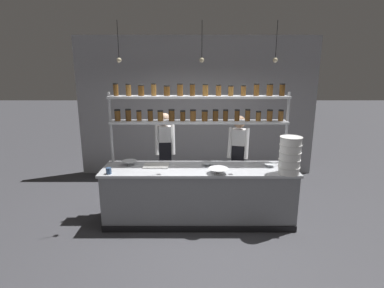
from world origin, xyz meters
The scene contains 14 objects.
ground_plane centered at (0.00, 0.00, 0.00)m, with size 40.00×40.00×0.00m, color #3D3D42.
back_wall centered at (0.00, 2.39, 1.58)m, with size 5.46×0.12×3.17m, color #939399.
prep_counter centered at (0.00, 0.00, 0.46)m, with size 3.06×0.76×0.92m.
spice_shelf_unit centered at (-0.01, 0.33, 1.79)m, with size 2.94×0.28×2.23m.
chef_left centered at (-0.60, 0.77, 0.97)m, with size 0.38×0.31×1.69m.
chef_center centered at (0.71, 0.58, 0.96)m, with size 0.41×0.34×1.67m.
container_stack centered at (1.34, -0.27, 1.20)m, with size 0.32×0.32×0.57m.
cutting_board centered at (-0.69, 0.08, 0.93)m, with size 0.40×0.26×0.02m.
prep_bowl_near_left centered at (0.14, 0.11, 0.95)m, with size 0.21×0.21×0.06m.
prep_bowl_center_front centered at (-1.13, 0.15, 0.95)m, with size 0.25×0.25×0.07m.
prep_bowl_center_back centered at (1.13, 0.06, 0.94)m, with size 0.18×0.18×0.05m.
prep_bowl_near_right centered at (0.28, -0.27, 0.96)m, with size 0.30×0.30×0.08m.
serving_cup_front centered at (-1.36, -0.28, 0.97)m, with size 0.08×0.08×0.09m.
pendant_light_row centered at (-0.01, 0.00, 2.59)m, with size 2.34×0.07×0.58m.
Camera 1 is at (-0.11, -4.52, 2.44)m, focal length 28.00 mm.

